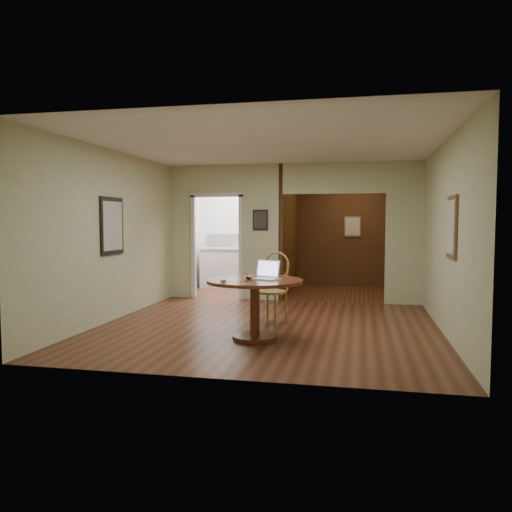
% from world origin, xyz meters
% --- Properties ---
extents(floor, '(5.00, 5.00, 0.00)m').
position_xyz_m(floor, '(0.00, 0.00, 0.00)').
color(floor, '#442213').
rests_on(floor, ground).
extents(room_shell, '(5.20, 7.50, 5.00)m').
position_xyz_m(room_shell, '(-0.47, 3.10, 1.29)').
color(room_shell, white).
rests_on(room_shell, ground).
extents(dining_table, '(1.28, 1.28, 0.80)m').
position_xyz_m(dining_table, '(-0.02, -0.77, 0.59)').
color(dining_table, brown).
rests_on(dining_table, ground).
extents(chair, '(0.60, 0.60, 1.11)m').
position_xyz_m(chair, '(0.05, 0.27, 0.62)').
color(chair, '#A47F3A').
rests_on(chair, ground).
extents(open_laptop, '(0.42, 0.42, 0.25)m').
position_xyz_m(open_laptop, '(0.13, -0.69, 0.87)').
color(open_laptop, white).
rests_on(open_laptop, dining_table).
extents(closed_laptop, '(0.31, 0.22, 0.02)m').
position_xyz_m(closed_laptop, '(0.02, -0.54, 0.81)').
color(closed_laptop, '#A9AAAE').
rests_on(closed_laptop, dining_table).
extents(mouse, '(0.10, 0.07, 0.04)m').
position_xyz_m(mouse, '(-0.36, -1.11, 0.82)').
color(mouse, white).
rests_on(mouse, dining_table).
extents(wine_glass, '(0.09, 0.09, 0.11)m').
position_xyz_m(wine_glass, '(-0.10, -0.81, 0.85)').
color(wine_glass, white).
rests_on(wine_glass, dining_table).
extents(pen, '(0.11, 0.09, 0.01)m').
position_xyz_m(pen, '(-0.06, -0.98, 0.81)').
color(pen, navy).
rests_on(pen, dining_table).
extents(kitchen_cabinet, '(2.06, 0.60, 0.94)m').
position_xyz_m(kitchen_cabinet, '(-1.35, 4.20, 0.47)').
color(kitchen_cabinet, white).
rests_on(kitchen_cabinet, ground).
extents(grocery_bag, '(0.36, 0.33, 0.30)m').
position_xyz_m(grocery_bag, '(-1.04, 4.20, 1.09)').
color(grocery_bag, beige).
rests_on(grocery_bag, kitchen_cabinet).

